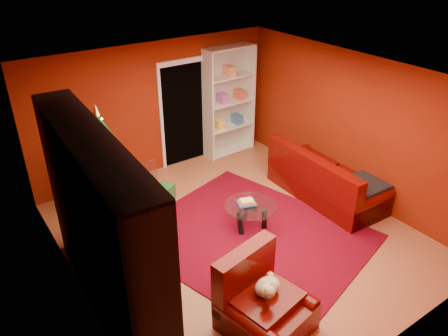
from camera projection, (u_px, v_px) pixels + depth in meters
floor at (238, 235)px, 7.13m from camera, size 5.00×5.50×0.05m
ceiling at (241, 77)px, 5.87m from camera, size 5.00×5.50×0.05m
wall_back at (155, 109)px, 8.50m from camera, size 5.00×0.05×2.60m
wall_left at (70, 220)px, 5.24m from camera, size 0.05×5.50×2.60m
wall_right at (353, 126)px, 7.76m from camera, size 0.05×5.50×2.60m
doorway at (183, 115)px, 8.89m from camera, size 1.06×0.60×2.16m
rug at (251, 237)px, 7.03m from camera, size 3.71×4.04×0.02m
media_unit at (102, 231)px, 5.14m from camera, size 0.66×3.27×2.49m
christmas_tree at (103, 160)px, 7.41m from camera, size 1.42×1.42×1.93m
gift_box_teal at (116, 195)px, 7.88m from camera, size 0.37×0.37×0.32m
gift_box_green at (165, 192)px, 7.99m from camera, size 0.38×0.38×0.29m
gift_box_red at (134, 177)px, 8.55m from camera, size 0.28×0.28×0.22m
white_bookshelf at (229, 102)px, 9.24m from camera, size 1.12×0.43×2.40m
armchair at (267, 303)px, 5.25m from camera, size 1.22×1.22×0.81m
dog at (267, 287)px, 5.22m from camera, size 0.45×0.37×0.27m
sofa at (327, 174)px, 7.91m from camera, size 1.06×2.24×0.95m
coffee_table at (250, 216)px, 7.18m from camera, size 1.11×1.11×0.54m
acrylic_chair at (148, 192)px, 7.49m from camera, size 0.52×0.55×0.82m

